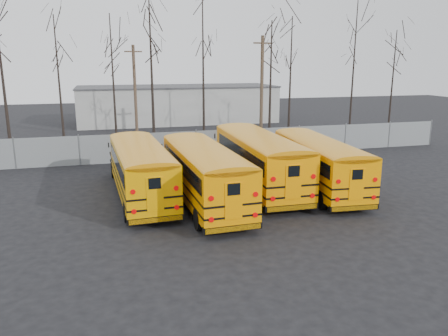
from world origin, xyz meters
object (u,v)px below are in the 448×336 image
object	(u,v)px
bus_c	(258,156)
bus_b	(203,169)
utility_pole_right	(262,90)
bus_d	(317,159)
utility_pole_left	(135,94)
bus_a	(140,166)

from	to	relation	value
bus_c	bus_b	bearing A→B (deg)	-150.56
utility_pole_right	bus_d	bearing A→B (deg)	-102.53
utility_pole_right	bus_c	bearing A→B (deg)	-116.78
bus_c	bus_d	size ratio (longest dim) A/B	1.07
bus_d	utility_pole_right	xyz separation A→B (m)	(1.51, 12.97, 2.86)
bus_c	utility_pole_right	world-z (taller)	utility_pole_right
utility_pole_left	bus_b	bearing A→B (deg)	-92.20
bus_a	utility_pole_right	size ratio (longest dim) A/B	1.18
bus_c	bus_d	distance (m)	3.22
bus_a	bus_b	xyz separation A→B (m)	(2.87, -1.69, 0.04)
bus_a	utility_pole_right	xyz separation A→B (m)	(10.88, 12.07, 2.84)
bus_d	utility_pole_right	bearing A→B (deg)	88.20
bus_b	utility_pole_left	world-z (taller)	utility_pole_left
bus_b	utility_pole_right	size ratio (longest dim) A/B	1.20
bus_b	bus_d	world-z (taller)	bus_b
bus_d	utility_pole_right	size ratio (longest dim) A/B	1.17
bus_b	bus_c	distance (m)	3.95
bus_a	bus_d	size ratio (longest dim) A/B	1.01
bus_b	bus_c	size ratio (longest dim) A/B	0.96
bus_c	utility_pole_left	size ratio (longest dim) A/B	1.36
bus_d	utility_pole_right	world-z (taller)	utility_pole_right
bus_a	bus_b	bearing A→B (deg)	-33.17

